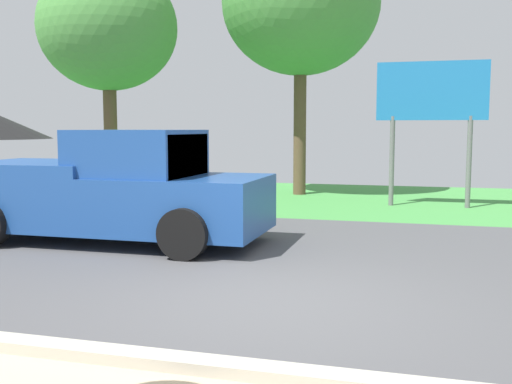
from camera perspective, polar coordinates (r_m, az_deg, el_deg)
name	(u,v)px	position (r m, az deg, el deg)	size (l,w,h in m)	color
ground_plane	(319,252)	(9.51, 6.06, -5.77)	(40.00, 22.00, 0.20)	#4C4C4F
pickup_truck	(114,190)	(10.28, -13.47, 0.16)	(5.20, 2.28, 1.88)	#1E478C
roadside_billboard	(432,101)	(15.06, 16.46, 8.31)	(2.60, 0.12, 3.50)	slate
tree_left_far	(108,28)	(16.78, -13.98, 14.97)	(3.66, 3.66, 6.23)	brown
tree_center_back	(301,3)	(17.59, 4.31, 17.55)	(4.45, 4.45, 7.44)	brown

